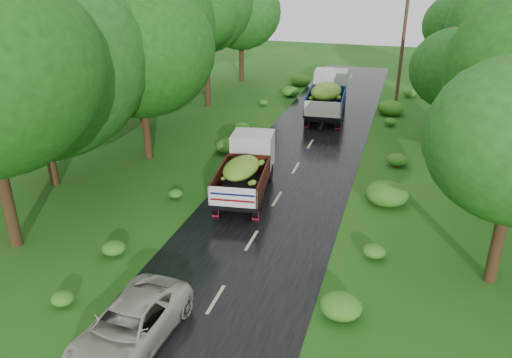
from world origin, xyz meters
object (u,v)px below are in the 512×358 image
at_px(truck_far, 328,94).
at_px(car, 129,326).
at_px(utility_pole, 402,50).
at_px(truck_near, 246,167).

relative_size(truck_far, car, 1.52).
xyz_separation_m(car, utility_pole, (6.27, 27.37, 3.88)).
bearing_deg(truck_near, utility_pole, 61.68).
bearing_deg(truck_far, utility_pole, 22.62).
bearing_deg(car, truck_far, 89.26).
distance_m(car, utility_pole, 28.34).
height_order(truck_far, utility_pole, utility_pole).
height_order(truck_near, utility_pole, utility_pole).
bearing_deg(utility_pole, truck_near, -133.58).
bearing_deg(truck_far, car, -97.64).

